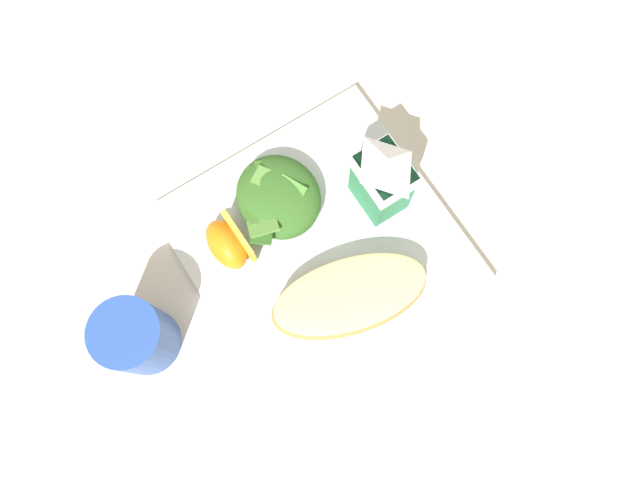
% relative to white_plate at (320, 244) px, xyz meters
% --- Properties ---
extents(ground, '(3.00, 3.00, 0.00)m').
position_rel_white_plate_xyz_m(ground, '(0.00, 0.00, -0.01)').
color(ground, beige).
extents(white_plate, '(0.28, 0.28, 0.02)m').
position_rel_white_plate_xyz_m(white_plate, '(0.00, 0.00, 0.00)').
color(white_plate, silver).
rests_on(white_plate, ground).
extents(cheesy_pizza_bread, '(0.12, 0.19, 0.04)m').
position_rel_white_plate_xyz_m(cheesy_pizza_bread, '(0.07, -0.01, 0.03)').
color(cheesy_pizza_bread, '#B77F42').
rests_on(cheesy_pizza_bread, white_plate).
extents(green_salad_pile, '(0.10, 0.10, 0.04)m').
position_rel_white_plate_xyz_m(green_salad_pile, '(-0.06, -0.01, 0.03)').
color(green_salad_pile, '#336023').
rests_on(green_salad_pile, white_plate).
extents(milk_carton, '(0.06, 0.04, 0.11)m').
position_rel_white_plate_xyz_m(milk_carton, '(-0.01, 0.08, 0.07)').
color(milk_carton, '#2D8451').
rests_on(milk_carton, white_plate).
extents(orange_wedge_front, '(0.06, 0.04, 0.04)m').
position_rel_white_plate_xyz_m(orange_wedge_front, '(-0.05, -0.09, 0.03)').
color(orange_wedge_front, orange).
rests_on(orange_wedge_front, white_plate).
extents(drinking_blue_cup, '(0.07, 0.07, 0.09)m').
position_rel_white_plate_xyz_m(drinking_blue_cup, '(-0.01, -0.21, 0.04)').
color(drinking_blue_cup, '#284CA3').
rests_on(drinking_blue_cup, ground).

